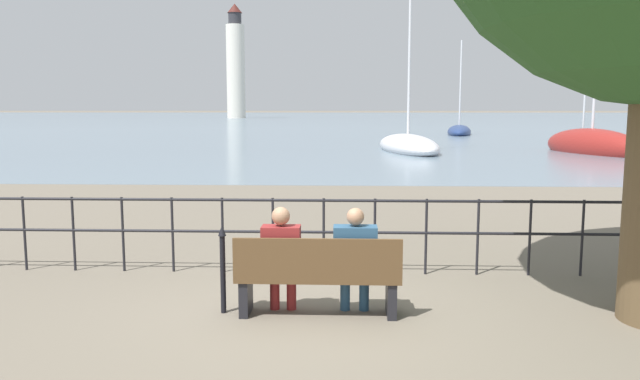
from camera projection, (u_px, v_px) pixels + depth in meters
The scene contains 12 objects.
ground_plane at pixel (318, 314), 6.94m from camera, with size 1000.00×1000.00×0.00m, color #706656.
harbor_water at pixel (344, 117), 166.98m from camera, with size 600.00×300.00×0.01m.
park_bench at pixel (318, 278), 6.82m from camera, with size 1.81×0.45×0.90m.
seated_person_left at pixel (281, 255), 6.88m from camera, with size 0.42×0.35×1.21m.
seated_person_right at pixel (355, 256), 6.85m from camera, with size 0.48×0.35×1.20m.
promenade_railing at pixel (324, 224), 8.57m from camera, with size 14.09×0.04×1.05m.
closed_umbrella at pixel (223, 264), 6.91m from camera, with size 0.09×0.09×1.00m.
sailboat_0 at pixel (591, 146), 31.45m from camera, with size 3.72×7.24×8.83m.
sailboat_1 at pixel (408, 146), 32.95m from camera, with size 3.67×8.56×11.63m.
sailboat_2 at pixel (583, 136), 45.01m from camera, with size 3.08×7.07×12.65m.
sailboat_3 at pixel (459, 131), 53.74m from camera, with size 3.26×7.63×8.34m.
harbor_lighthouse at pixel (236, 65), 139.82m from camera, with size 4.13×4.13×25.25m.
Camera 1 is at (0.29, -6.69, 2.28)m, focal length 35.00 mm.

